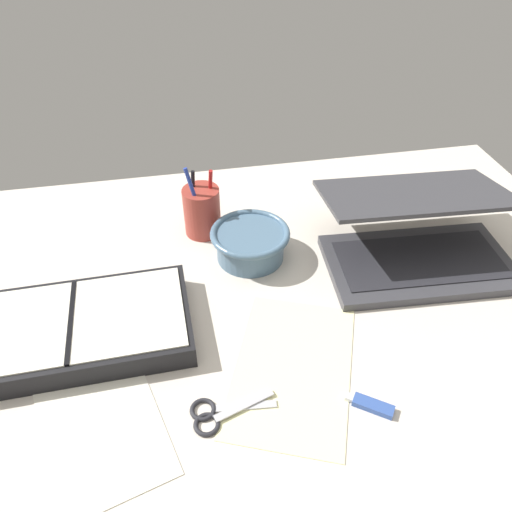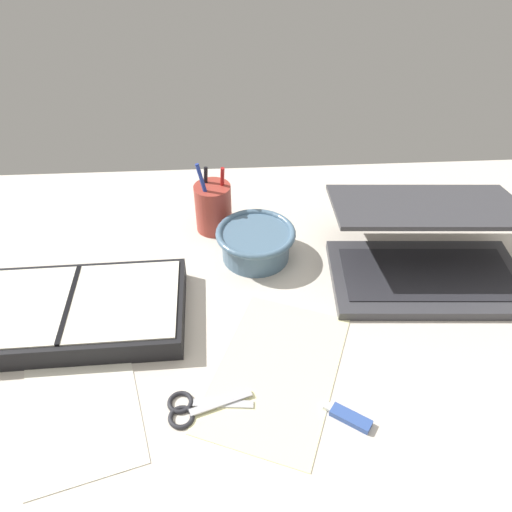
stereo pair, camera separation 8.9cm
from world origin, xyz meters
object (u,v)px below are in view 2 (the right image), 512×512
(pen_cup, at_px, (213,207))
(scissors, at_px, (191,408))
(laptop, at_px, (427,253))
(planner, at_px, (72,312))
(bowl, at_px, (253,242))

(pen_cup, xyz_separation_m, scissors, (-0.03, -0.45, -0.05))
(laptop, xyz_separation_m, pen_cup, (-0.40, 0.17, 0.01))
(pen_cup, relative_size, planner, 0.42)
(bowl, bearing_deg, laptop, -11.54)
(laptop, relative_size, bowl, 2.38)
(pen_cup, bearing_deg, bowl, -52.35)
(laptop, relative_size, scissors, 2.91)
(bowl, distance_m, scissors, 0.36)
(pen_cup, distance_m, planner, 0.35)
(bowl, xyz_separation_m, pen_cup, (-0.08, 0.10, 0.02))
(laptop, xyz_separation_m, planner, (-0.64, -0.09, -0.03))
(pen_cup, xyz_separation_m, planner, (-0.24, -0.26, -0.03))
(bowl, bearing_deg, planner, -154.08)
(pen_cup, bearing_deg, laptop, -22.62)
(scissors, bearing_deg, laptop, 26.32)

